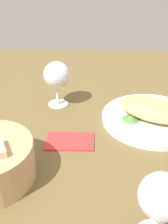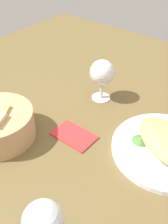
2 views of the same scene
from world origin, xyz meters
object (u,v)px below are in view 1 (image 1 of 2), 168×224
wine_glass_far (162,199)px  folded_napkin (70,141)px  plate (152,119)px  wine_glass_near (57,76)px

wine_glass_far → folded_napkin: wine_glass_far is taller
plate → wine_glass_far: (6.09, 33.93, 7.33)cm
plate → wine_glass_far: bearing=79.8°
plate → wine_glass_far: wine_glass_far is taller
plate → folded_napkin: 22.89cm
wine_glass_far → folded_napkin: bearing=-58.8°
wine_glass_near → plate: bearing=161.3°
wine_glass_near → wine_glass_far: wine_glass_near is taller
wine_glass_near → wine_glass_far: size_ratio=1.06×
wine_glass_near → wine_glass_far: bearing=114.1°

